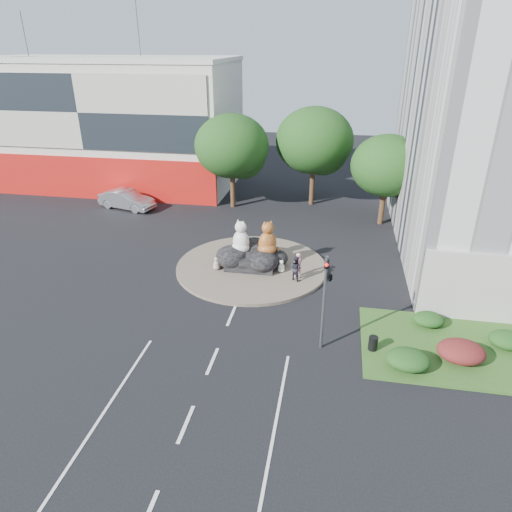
% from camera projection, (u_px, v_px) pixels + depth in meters
% --- Properties ---
extents(ground, '(120.00, 120.00, 0.00)m').
position_uv_depth(ground, '(212.00, 361.00, 21.62)').
color(ground, black).
rests_on(ground, ground).
extents(roundabout_island, '(10.00, 10.00, 0.20)m').
position_uv_depth(roundabout_island, '(252.00, 266.00, 30.48)').
color(roundabout_island, brown).
rests_on(roundabout_island, ground).
extents(rock_plinth, '(3.20, 2.60, 0.90)m').
position_uv_depth(rock_plinth, '(252.00, 259.00, 30.24)').
color(rock_plinth, black).
rests_on(rock_plinth, roundabout_island).
extents(shophouse_block, '(25.20, 12.30, 17.40)m').
position_uv_depth(shophouse_block, '(111.00, 123.00, 46.71)').
color(shophouse_block, silver).
rests_on(shophouse_block, ground).
extents(grass_verge, '(10.00, 6.00, 0.12)m').
position_uv_depth(grass_verge, '(465.00, 349.00, 22.34)').
color(grass_verge, '#254E1A').
rests_on(grass_verge, ground).
extents(tree_left, '(6.46, 6.46, 8.27)m').
position_uv_depth(tree_left, '(233.00, 149.00, 39.65)').
color(tree_left, '#382314').
rests_on(tree_left, ground).
extents(tree_mid, '(6.84, 6.84, 8.76)m').
position_uv_depth(tree_mid, '(315.00, 144.00, 40.17)').
color(tree_mid, '#382314').
rests_on(tree_mid, ground).
extents(tree_right, '(5.70, 5.70, 7.30)m').
position_uv_depth(tree_right, '(387.00, 168.00, 36.05)').
color(tree_right, '#382314').
rests_on(tree_right, ground).
extents(hedge_near_green, '(2.00, 1.60, 0.90)m').
position_uv_depth(hedge_near_green, '(408.00, 360.00, 20.83)').
color(hedge_near_green, '#193E13').
rests_on(hedge_near_green, grass_verge).
extents(hedge_red, '(2.20, 1.76, 0.99)m').
position_uv_depth(hedge_red, '(461.00, 352.00, 21.29)').
color(hedge_red, '#4E1417').
rests_on(hedge_red, grass_verge).
extents(hedge_mid_green, '(1.80, 1.44, 0.81)m').
position_uv_depth(hedge_mid_green, '(508.00, 340.00, 22.27)').
color(hedge_mid_green, '#193E13').
rests_on(hedge_mid_green, grass_verge).
extents(hedge_back_green, '(1.60, 1.28, 0.72)m').
position_uv_depth(hedge_back_green, '(429.00, 319.00, 24.00)').
color(hedge_back_green, '#193E13').
rests_on(hedge_back_green, grass_verge).
extents(traffic_light, '(0.44, 1.24, 5.00)m').
position_uv_depth(traffic_light, '(327.00, 283.00, 21.04)').
color(traffic_light, '#595B60').
rests_on(traffic_light, ground).
extents(street_lamp, '(2.34, 0.22, 8.06)m').
position_uv_depth(street_lamp, '(476.00, 228.00, 24.74)').
color(street_lamp, '#595B60').
rests_on(street_lamp, ground).
extents(cat_white, '(1.75, 1.69, 2.25)m').
position_uv_depth(cat_white, '(241.00, 236.00, 29.74)').
color(cat_white, beige).
rests_on(cat_white, rock_plinth).
extents(cat_tabby, '(1.79, 1.73, 2.30)m').
position_uv_depth(cat_tabby, '(268.00, 237.00, 29.52)').
color(cat_tabby, '#B85526').
rests_on(cat_tabby, rock_plinth).
extents(kitten_calico, '(0.56, 0.50, 0.89)m').
position_uv_depth(kitten_calico, '(217.00, 263.00, 29.75)').
color(kitten_calico, silver).
rests_on(kitten_calico, roundabout_island).
extents(kitten_white, '(0.55, 0.50, 0.83)m').
position_uv_depth(kitten_white, '(281.00, 266.00, 29.44)').
color(kitten_white, white).
rests_on(kitten_white, roundabout_island).
extents(pedestrian_pink, '(0.71, 0.66, 1.62)m').
position_uv_depth(pedestrian_pink, '(298.00, 265.00, 28.68)').
color(pedestrian_pink, pink).
rests_on(pedestrian_pink, roundabout_island).
extents(pedestrian_dark, '(0.98, 0.92, 1.60)m').
position_uv_depth(pedestrian_dark, '(296.00, 268.00, 28.26)').
color(pedestrian_dark, '#22212A').
rests_on(pedestrian_dark, roundabout_island).
extents(parked_car, '(5.48, 3.01, 1.71)m').
position_uv_depth(parked_car, '(127.00, 199.00, 40.99)').
color(parked_car, '#B2B5BB').
rests_on(parked_car, ground).
extents(litter_bin, '(0.53, 0.53, 0.71)m').
position_uv_depth(litter_bin, '(373.00, 343.00, 22.12)').
color(litter_bin, black).
rests_on(litter_bin, grass_verge).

